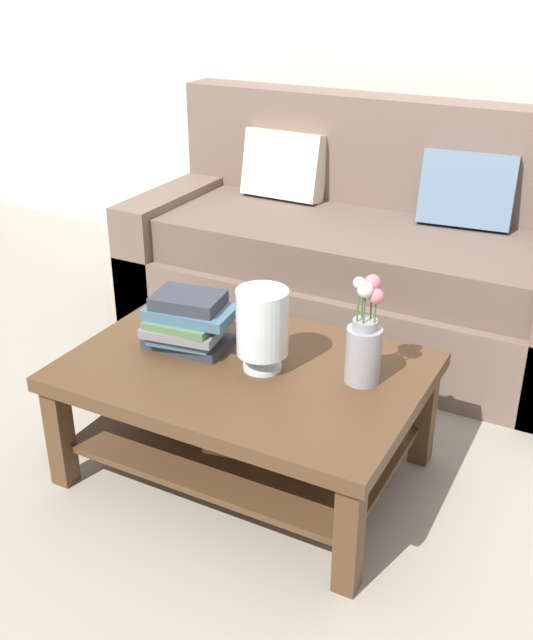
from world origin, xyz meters
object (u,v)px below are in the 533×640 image
(couch, at_px, (361,259))
(glass_hurricane_vase, at_px, (262,324))
(coffee_table, at_px, (246,395))
(book_stack_main, at_px, (188,322))
(flower_pitcher, at_px, (364,342))

(couch, relative_size, glass_hurricane_vase, 7.60)
(coffee_table, height_order, book_stack_main, book_stack_main)
(couch, relative_size, coffee_table, 1.83)
(coffee_table, bearing_deg, couch, 93.21)
(coffee_table, xyz_separation_m, flower_pitcher, (0.37, 0.09, 0.25))
(book_stack_main, bearing_deg, coffee_table, -4.61)
(coffee_table, height_order, flower_pitcher, flower_pitcher)
(book_stack_main, height_order, flower_pitcher, flower_pitcher)
(coffee_table, height_order, glass_hurricane_vase, glass_hurricane_vase)
(book_stack_main, distance_m, flower_pitcher, 0.62)
(couch, xyz_separation_m, flower_pitcher, (0.44, -1.13, 0.20))
(book_stack_main, bearing_deg, flower_pitcher, 6.23)
(glass_hurricane_vase, height_order, flower_pitcher, flower_pitcher)
(coffee_table, xyz_separation_m, glass_hurricane_vase, (0.06, 0.01, 0.28))
(couch, bearing_deg, coffee_table, -86.79)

